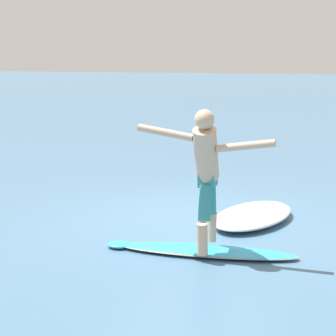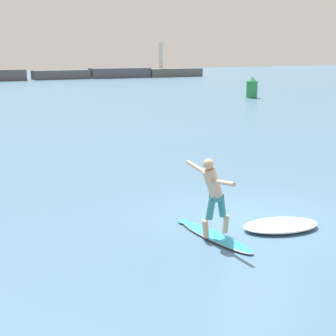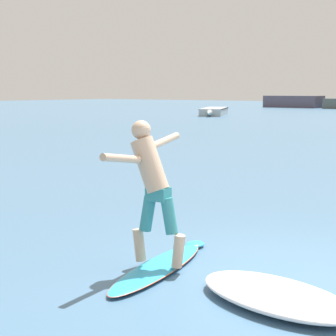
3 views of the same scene
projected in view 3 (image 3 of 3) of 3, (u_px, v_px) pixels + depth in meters
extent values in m
plane|color=#436888|center=(295.00, 277.00, 6.65)|extent=(200.00, 200.00, 0.00)
cube|color=#524A59|center=(294.00, 102.00, 72.85)|extent=(7.21, 3.34, 1.52)
ellipsoid|color=#2B9DCC|center=(159.00, 267.00, 6.89)|extent=(0.93, 2.31, 0.08)
ellipsoid|color=#2B9DCC|center=(195.00, 244.00, 7.92)|extent=(0.32, 0.36, 0.07)
ellipsoid|color=#DB5B2D|center=(159.00, 267.00, 6.89)|extent=(0.95, 2.32, 0.04)
cone|color=black|center=(120.00, 300.00, 6.08)|extent=(0.06, 0.06, 0.14)
cone|color=black|center=(138.00, 297.00, 6.16)|extent=(0.06, 0.06, 0.14)
cone|color=black|center=(117.00, 294.00, 6.28)|extent=(0.06, 0.06, 0.14)
cylinder|color=tan|center=(139.00, 245.00, 6.99)|extent=(0.19, 0.15, 0.41)
cylinder|color=teal|center=(148.00, 213.00, 6.88)|extent=(0.24, 0.18, 0.45)
cylinder|color=tan|center=(178.00, 251.00, 6.72)|extent=(0.19, 0.15, 0.41)
cylinder|color=teal|center=(169.00, 216.00, 6.73)|extent=(0.24, 0.18, 0.45)
cube|color=teal|center=(158.00, 194.00, 6.77)|extent=(0.29, 0.24, 0.16)
cylinder|color=tan|center=(150.00, 165.00, 6.78)|extent=(0.53, 0.35, 0.71)
sphere|color=tan|center=(141.00, 130.00, 6.78)|extent=(0.24, 0.24, 0.24)
cylinder|color=tan|center=(121.00, 158.00, 6.38)|extent=(0.18, 0.70, 0.21)
cylinder|color=tan|center=(164.00, 141.00, 7.20)|extent=(0.19, 0.70, 0.20)
cube|color=#A2AFB2|center=(214.00, 111.00, 50.62)|extent=(4.84, 7.16, 0.64)
cone|color=#A2AFB2|center=(209.00, 113.00, 46.70)|extent=(1.12, 1.39, 0.64)
cube|color=black|center=(214.00, 108.00, 50.59)|extent=(4.86, 7.13, 0.08)
cube|color=black|center=(219.00, 110.00, 54.18)|extent=(0.45, 0.41, 0.52)
ellipsoid|color=white|center=(276.00, 295.00, 5.79)|extent=(1.95, 1.26, 0.20)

